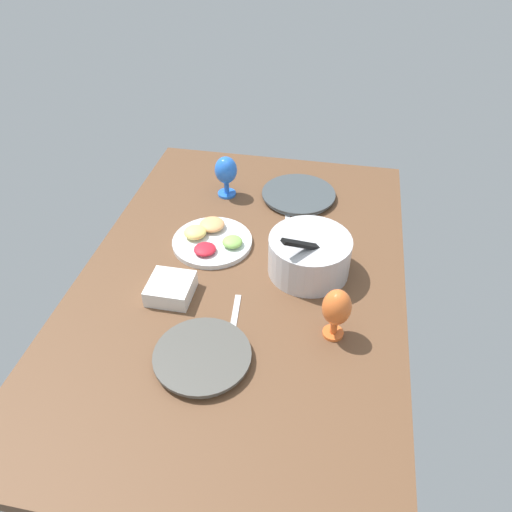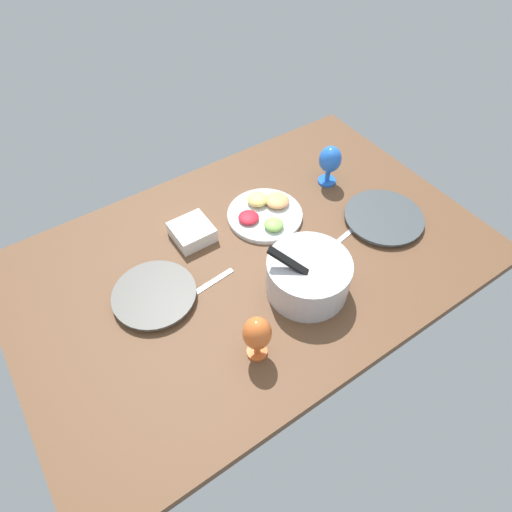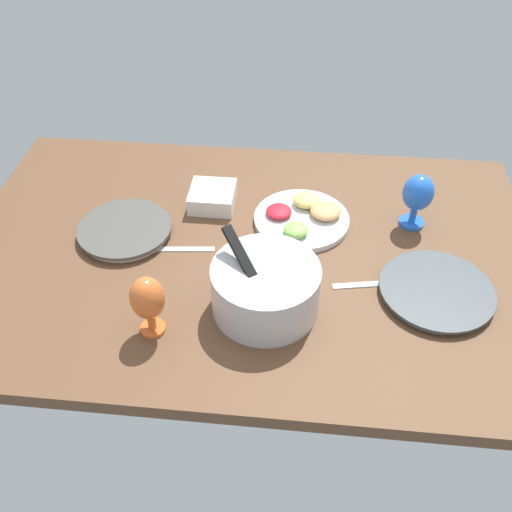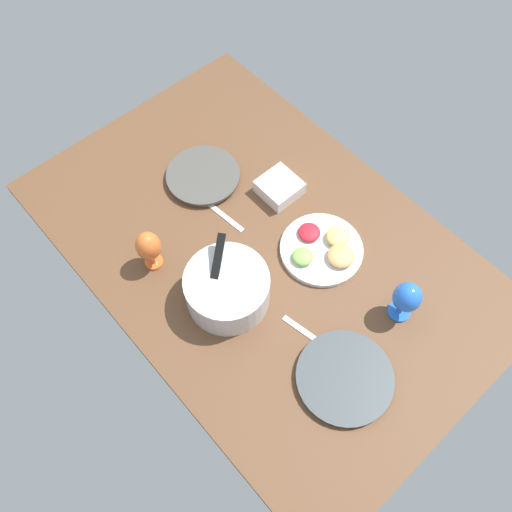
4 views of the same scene
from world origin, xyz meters
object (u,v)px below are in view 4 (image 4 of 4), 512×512
fruit_platter (323,248)px  hurricane_glass_orange (149,247)px  dinner_plate_right (203,176)px  dinner_plate_left (345,378)px  mixing_bowl (227,288)px  hurricane_glass_blue (407,298)px  square_bowl_white (279,187)px

fruit_platter → hurricane_glass_orange: (33.97, 44.79, 8.58)cm
dinner_plate_right → hurricane_glass_orange: (-16.05, 33.96, 8.92)cm
dinner_plate_left → mixing_bowl: 44.01cm
dinner_plate_right → hurricane_glass_blue: hurricane_glass_blue is taller
fruit_platter → hurricane_glass_blue: 32.66cm
mixing_bowl → fruit_platter: 36.04cm
hurricane_glass_blue → hurricane_glass_orange: bearing=35.6°
hurricane_glass_orange → square_bowl_white: (-6.51, -50.27, -7.26)cm
mixing_bowl → fruit_platter: size_ratio=0.95×
mixing_bowl → hurricane_glass_blue: (-39.42, -36.81, 3.36)cm
dinner_plate_left → square_bowl_white: size_ratio=2.18×
hurricane_glass_orange → square_bowl_white: 51.21cm
hurricane_glass_orange → square_bowl_white: size_ratio=1.25×
square_bowl_white → dinner_plate_right: bearing=35.9°
fruit_platter → square_bowl_white: bearing=-11.3°
hurricane_glass_blue → square_bowl_white: (58.89, -3.42, -7.30)cm
dinner_plate_left → dinner_plate_right: (84.81, -15.33, 0.23)cm
dinner_plate_left → hurricane_glass_orange: size_ratio=1.74×
mixing_bowl → hurricane_glass_blue: bearing=-137.0°
mixing_bowl → hurricane_glass_blue: 54.04cm
dinner_plate_left → fruit_platter: size_ratio=1.04×
fruit_platter → hurricane_glass_orange: bearing=52.8°
dinner_plate_right → mixing_bowl: (-42.04, 23.91, 5.60)cm
mixing_bowl → hurricane_glass_orange: (25.98, 10.05, 3.32)cm
dinner_plate_left → square_bowl_white: 69.85cm
dinner_plate_right → mixing_bowl: size_ratio=1.01×
mixing_bowl → fruit_platter: (-7.99, -34.74, -5.26)cm
square_bowl_white → fruit_platter: bearing=168.7°
dinner_plate_left → mixing_bowl: bearing=11.3°
hurricane_glass_orange → hurricane_glass_blue: (-65.40, -46.85, 0.04)cm
dinner_plate_left → dinner_plate_right: size_ratio=1.09×
hurricane_glass_orange → dinner_plate_right: bearing=-64.7°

